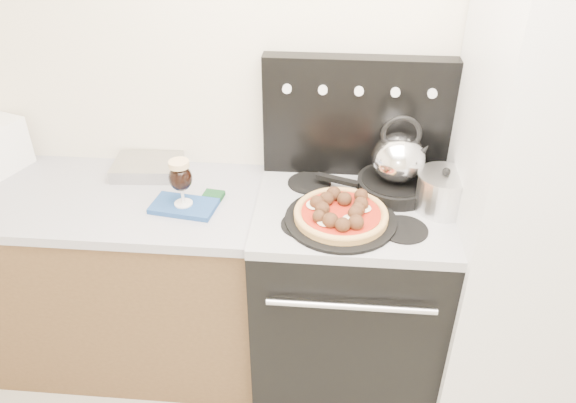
# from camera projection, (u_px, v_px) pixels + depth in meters

# --- Properties ---
(room_shell) EXTENTS (3.52, 3.01, 2.52)m
(room_shell) POSITION_uv_depth(u_px,v_px,m) (332.00, 294.00, 1.28)
(room_shell) COLOR #B5B0A6
(room_shell) RESTS_ON ground
(base_cabinet) EXTENTS (1.45, 0.60, 0.86)m
(base_cabinet) POSITION_uv_depth(u_px,v_px,m) (103.00, 281.00, 2.55)
(base_cabinet) COLOR brown
(base_cabinet) RESTS_ON ground
(countertop) EXTENTS (1.48, 0.63, 0.04)m
(countertop) POSITION_uv_depth(u_px,v_px,m) (83.00, 197.00, 2.31)
(countertop) COLOR #AAAAB6
(countertop) RESTS_ON base_cabinet
(stove_body) EXTENTS (0.76, 0.65, 0.88)m
(stove_body) POSITION_uv_depth(u_px,v_px,m) (346.00, 297.00, 2.45)
(stove_body) COLOR black
(stove_body) RESTS_ON ground
(cooktop) EXTENTS (0.76, 0.65, 0.04)m
(cooktop) POSITION_uv_depth(u_px,v_px,m) (353.00, 210.00, 2.20)
(cooktop) COLOR #ADADB2
(cooktop) RESTS_ON stove_body
(backguard) EXTENTS (0.76, 0.08, 0.50)m
(backguard) POSITION_uv_depth(u_px,v_px,m) (357.00, 117.00, 2.28)
(backguard) COLOR black
(backguard) RESTS_ON cooktop
(fridge) EXTENTS (0.64, 0.68, 1.90)m
(fridge) POSITION_uv_depth(u_px,v_px,m) (542.00, 211.00, 2.10)
(fridge) COLOR silver
(fridge) RESTS_ON ground
(foil_sheet) EXTENTS (0.30, 0.23, 0.06)m
(foil_sheet) POSITION_uv_depth(u_px,v_px,m) (148.00, 167.00, 2.42)
(foil_sheet) COLOR silver
(foil_sheet) RESTS_ON countertop
(oven_mitt) EXTENTS (0.27, 0.18, 0.02)m
(oven_mitt) POSITION_uv_depth(u_px,v_px,m) (184.00, 206.00, 2.20)
(oven_mitt) COLOR navy
(oven_mitt) RESTS_ON countertop
(beer_glass) EXTENTS (0.11, 0.11, 0.19)m
(beer_glass) POSITION_uv_depth(u_px,v_px,m) (181.00, 183.00, 2.14)
(beer_glass) COLOR black
(beer_glass) RESTS_ON oven_mitt
(pizza_pan) EXTENTS (0.52, 0.52, 0.01)m
(pizza_pan) POSITION_uv_depth(u_px,v_px,m) (341.00, 219.00, 2.09)
(pizza_pan) COLOR black
(pizza_pan) RESTS_ON cooktop
(pizza) EXTENTS (0.43, 0.43, 0.05)m
(pizza) POSITION_uv_depth(u_px,v_px,m) (341.00, 212.00, 2.08)
(pizza) COLOR #D9BB60
(pizza) RESTS_ON pizza_pan
(skillet) EXTENTS (0.39, 0.39, 0.05)m
(skillet) POSITION_uv_depth(u_px,v_px,m) (395.00, 186.00, 2.26)
(skillet) COLOR black
(skillet) RESTS_ON cooktop
(tea_kettle) EXTENTS (0.26, 0.26, 0.23)m
(tea_kettle) POSITION_uv_depth(u_px,v_px,m) (399.00, 154.00, 2.18)
(tea_kettle) COLOR white
(tea_kettle) RESTS_ON skillet
(stock_pot) EXTENTS (0.20, 0.20, 0.14)m
(stock_pot) POSITION_uv_depth(u_px,v_px,m) (443.00, 193.00, 2.13)
(stock_pot) COLOR silver
(stock_pot) RESTS_ON cooktop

